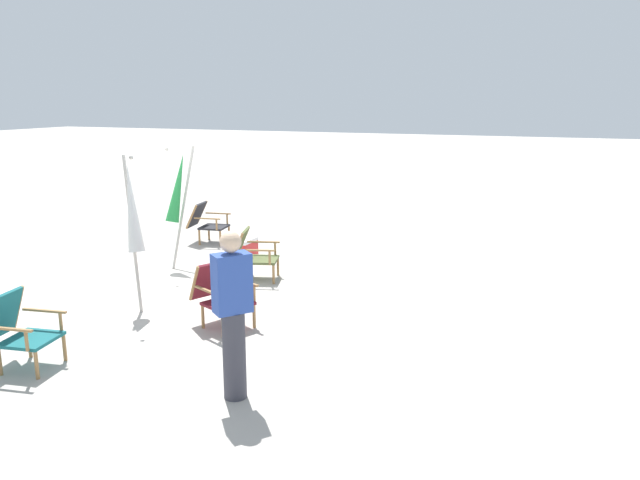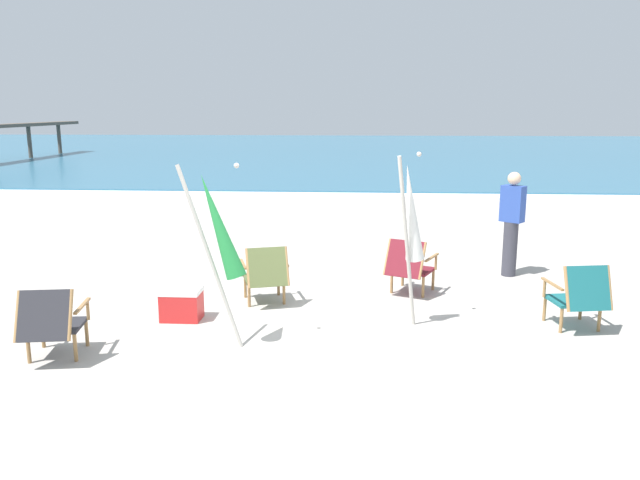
{
  "view_description": "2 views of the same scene",
  "coord_description": "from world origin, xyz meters",
  "views": [
    {
      "loc": [
        7.7,
        5.57,
        2.81
      ],
      "look_at": [
        -0.25,
        2.37,
        0.84
      ],
      "focal_mm": 35.0,
      "sensor_mm": 36.0,
      "label": 1
    },
    {
      "loc": [
        0.57,
        -6.9,
        2.58
      ],
      "look_at": [
        0.01,
        1.49,
        0.8
      ],
      "focal_mm": 35.0,
      "sensor_mm": 36.0,
      "label": 2
    }
  ],
  "objects": [
    {
      "name": "umbrella_furled_white",
      "position": [
        1.15,
        0.28,
        1.37
      ],
      "size": [
        0.44,
        0.48,
        2.09
      ],
      "color": "#B7B2A8",
      "rests_on": "ground"
    },
    {
      "name": "person_near_chairs",
      "position": [
        2.9,
        2.77,
        0.84
      ],
      "size": [
        0.39,
        0.37,
        1.63
      ],
      "color": "#383842",
      "rests_on": "ground"
    },
    {
      "name": "umbrella_furled_green",
      "position": [
        -0.95,
        -0.45,
        1.32
      ],
      "size": [
        0.76,
        0.28,
        2.03
      ],
      "color": "#B7B2A8",
      "rests_on": "ground"
    },
    {
      "name": "ground_plane",
      "position": [
        0.0,
        0.0,
        0.0
      ],
      "size": [
        80.0,
        80.0,
        0.0
      ],
      "primitive_type": "plane",
      "color": "#B2AAA0"
    },
    {
      "name": "surf_band",
      "position": [
        0.0,
        11.72,
        0.03
      ],
      "size": [
        80.0,
        1.1,
        0.06
      ],
      "primitive_type": "cube",
      "color": "white",
      "rests_on": "ground"
    },
    {
      "name": "cooler_box",
      "position": [
        -1.64,
        0.37,
        0.2
      ],
      "size": [
        0.49,
        0.35,
        0.4
      ],
      "color": "red",
      "rests_on": "ground"
    },
    {
      "name": "beach_chair_far_center",
      "position": [
        -2.6,
        -0.98,
        0.43
      ],
      "size": [
        0.68,
        0.81,
        0.79
      ],
      "color": "#28282D",
      "rests_on": "ground"
    },
    {
      "name": "sea",
      "position": [
        0.0,
        32.02,
        0.05
      ],
      "size": [
        80.0,
        40.0,
        0.1
      ],
      "primitive_type": "cube",
      "color": "#2D6684",
      "rests_on": "ground"
    },
    {
      "name": "beach_chair_back_right",
      "position": [
        3.15,
        0.3,
        0.43
      ],
      "size": [
        0.68,
        0.76,
        0.82
      ],
      "color": "#196066",
      "rests_on": "ground"
    },
    {
      "name": "beach_chair_mid_center",
      "position": [
        -0.68,
        1.05,
        0.43
      ],
      "size": [
        0.76,
        0.84,
        0.81
      ],
      "color": "#515B33",
      "rests_on": "ground"
    },
    {
      "name": "beach_chair_front_left",
      "position": [
        1.26,
        1.64,
        0.43
      ],
      "size": [
        0.82,
        0.89,
        0.8
      ],
      "color": "maroon",
      "rests_on": "ground"
    }
  ]
}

